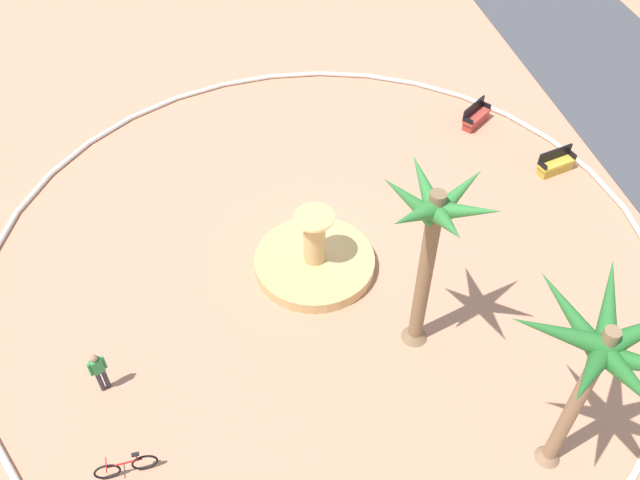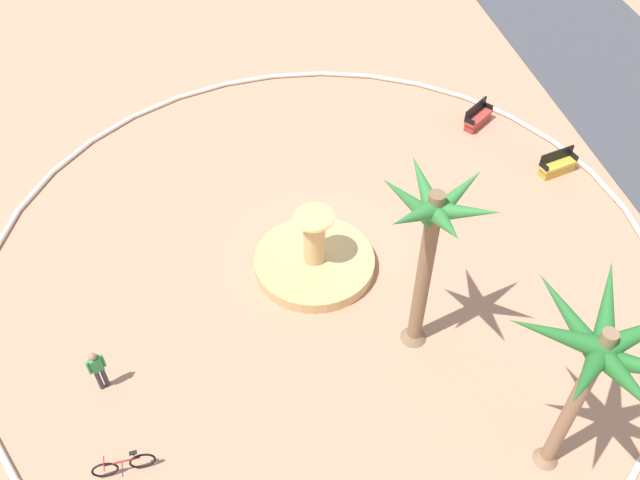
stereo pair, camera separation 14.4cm
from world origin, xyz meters
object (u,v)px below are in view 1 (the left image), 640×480
palm_tree_near_fountain (601,356)px  palm_tree_by_curb (432,234)px  bench_west (555,164)px  person_cyclist_photo (99,370)px  bench_east (476,117)px  bicycle_red_frame (126,467)px  fountain (315,260)px

palm_tree_near_fountain → palm_tree_by_curb: bearing=-152.8°
bench_west → person_cyclist_photo: 18.92m
palm_tree_by_curb → palm_tree_near_fountain: bearing=27.2°
bench_east → bicycle_red_frame: 20.04m
palm_tree_by_curb → bicycle_red_frame: size_ratio=3.77×
palm_tree_near_fountain → bicycle_red_frame: (-1.94, -11.46, -4.61)m
bench_west → bicycle_red_frame: size_ratio=0.97×
palm_tree_by_curb → person_cyclist_photo: (-0.12, -9.69, -3.81)m
palm_tree_by_curb → bench_east: 12.84m
bicycle_red_frame → bench_west: bearing=119.1°
fountain → palm_tree_near_fountain: bearing=30.7°
fountain → person_cyclist_photo: bearing=-63.9°
palm_tree_by_curb → bench_west: size_ratio=3.87×
bench_east → bench_west: same height
palm_tree_near_fountain → bicycle_red_frame: bearing=-99.6°
fountain → person_cyclist_photo: fountain is taller
bench_east → fountain: bearing=-51.5°
palm_tree_near_fountain → bicycle_red_frame: palm_tree_near_fountain is taller
bench_east → bicycle_red_frame: (13.20, -15.08, 0.04)m
bicycle_red_frame → person_cyclist_photo: (-2.89, -0.65, 0.56)m
fountain → bench_east: size_ratio=2.69×
fountain → bicycle_red_frame: fountain is taller
fountain → bench_west: (-3.12, 10.56, 0.00)m
bicycle_red_frame → bench_east: bearing=131.2°
palm_tree_near_fountain → bicycle_red_frame: 12.51m
palm_tree_near_fountain → bicycle_red_frame: size_ratio=3.60×
person_cyclist_photo → bicycle_red_frame: bearing=12.6°
bench_east → bench_west: size_ratio=0.94×
fountain → palm_tree_near_fountain: (8.33, 4.96, 4.65)m
fountain → bicycle_red_frame: size_ratio=2.45×
palm_tree_near_fountain → palm_tree_by_curb: palm_tree_by_curb is taller
palm_tree_near_fountain → bench_east: palm_tree_near_fountain is taller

